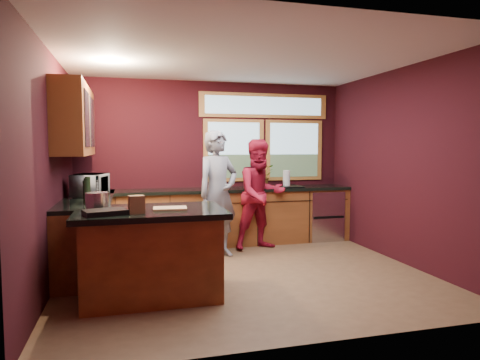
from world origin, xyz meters
name	(u,v)px	position (x,y,z in m)	size (l,w,h in m)	color
floor	(245,274)	(0.00, 0.00, 0.00)	(4.50, 4.50, 0.00)	brown
room_shell	(193,132)	(-0.60, 0.32, 1.80)	(4.52, 4.02, 2.71)	black
back_counter	(229,216)	(0.20, 1.70, 0.46)	(4.50, 0.64, 0.93)	#582E14
left_counter	(88,233)	(-1.95, 0.85, 0.47)	(0.64, 2.30, 0.93)	#582E14
island	(151,252)	(-1.19, -0.52, 0.48)	(1.55, 1.05, 0.95)	#582E14
person_grey	(218,194)	(-0.15, 0.94, 0.92)	(0.67, 0.44, 1.85)	slate
person_red	(261,194)	(0.60, 1.25, 0.86)	(0.84, 0.65, 1.73)	maroon
microwave	(90,185)	(-1.92, 1.09, 1.08)	(0.55, 0.37, 0.31)	#999999
potted_plant	(263,176)	(0.80, 1.75, 1.12)	(0.34, 0.30, 0.38)	#999999
paper_towel	(287,179)	(1.20, 1.70, 1.07)	(0.12, 0.12, 0.28)	white
cutting_board	(170,208)	(-0.99, -0.57, 0.95)	(0.35, 0.25, 0.02)	tan
stock_pot	(97,201)	(-1.74, -0.37, 1.03)	(0.24, 0.24, 0.18)	#A5A5AA
paper_bag	(137,204)	(-1.34, -0.77, 1.03)	(0.15, 0.12, 0.18)	brown
black_tray	(105,212)	(-1.64, -0.77, 0.97)	(0.40, 0.28, 0.05)	black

